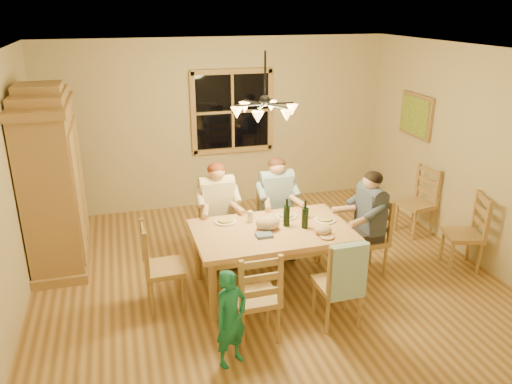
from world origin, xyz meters
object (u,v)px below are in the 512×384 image
object	(u,v)px
adult_slate_man	(369,210)
chair_spare_back	(414,214)
armoire	(53,185)
chair_end_right	(366,251)
dining_table	(272,237)
chair_near_right	(337,296)
chair_near_left	(255,310)
adult_woman	(217,201)
chair_far_left	(218,239)
chair_end_left	(165,280)
chair_far_right	(276,232)
adult_plaid_man	(277,194)
child	(231,319)
chair_spare_front	(461,246)
wine_bottle_b	(305,214)
chandelier	(265,109)

from	to	relation	value
adult_slate_man	chair_spare_back	world-z (taller)	adult_slate_man
armoire	chair_end_right	distance (m)	3.96
dining_table	chair_near_right	size ratio (longest dim) A/B	1.82
armoire	chair_near_left	distance (m)	3.06
adult_woman	dining_table	bearing A→B (deg)	117.90
chair_far_left	chair_end_left	distance (m)	1.15
chair_far_right	chair_near_right	world-z (taller)	same
chair_far_left	chair_spare_back	size ratio (longest dim) A/B	1.00
chair_far_left	adult_plaid_man	size ratio (longest dim) A/B	1.13
child	chair_spare_front	xyz separation A→B (m)	(3.20, 0.98, -0.18)
adult_plaid_man	chair_far_right	bearing A→B (deg)	179.01
chair_near_left	wine_bottle_b	distance (m)	1.29
armoire	wine_bottle_b	distance (m)	3.13
chair_near_left	child	world-z (taller)	chair_near_left
armoire	adult_woman	bearing A→B (deg)	-14.77
armoire	adult_woman	xyz separation A→B (m)	(1.96, -0.52, -0.22)
chandelier	adult_slate_man	size ratio (longest dim) A/B	0.88
armoire	chair_spare_back	world-z (taller)	armoire
armoire	chair_near_right	world-z (taller)	armoire
chair_far_left	chair_near_left	xyz separation A→B (m)	(0.03, -1.68, 0.00)
child	chair_spare_back	bearing A→B (deg)	5.01
chair_end_left	adult_plaid_man	xyz separation A→B (m)	(1.57, 0.87, 0.54)
chair_end_left	chair_far_left	bearing A→B (deg)	136.74
adult_woman	adult_slate_man	size ratio (longest dim) A/B	1.00
armoire	child	bearing A→B (deg)	-56.45
chair_far_right	child	distance (m)	2.29
chandelier	chair_end_right	size ratio (longest dim) A/B	0.78
armoire	adult_woman	world-z (taller)	armoire
armoire	chair_near_right	distance (m)	3.69
adult_woman	adult_plaid_man	size ratio (longest dim) A/B	1.00
chandelier	adult_plaid_man	distance (m)	1.38
dining_table	child	distance (m)	1.40
chair_far_left	chair_far_right	xyz separation A→B (m)	(0.79, 0.01, 0.00)
chandelier	chair_spare_back	world-z (taller)	chandelier
chair_end_left	child	bearing A→B (deg)	22.04
wine_bottle_b	chair_spare_back	size ratio (longest dim) A/B	0.33
chair_near_left	chair_end_left	size ratio (longest dim) A/B	1.00
chair_far_right	chair_near_right	size ratio (longest dim) A/B	1.00
armoire	chair_end_right	size ratio (longest dim) A/B	2.32
chair_end_left	chair_end_right	xyz separation A→B (m)	(2.47, 0.04, 0.00)
adult_woman	adult_plaid_man	xyz separation A→B (m)	(0.79, 0.01, 0.00)
chair_spare_back	chair_end_right	bearing A→B (deg)	112.90
chair_far_right	adult_slate_man	world-z (taller)	adult_slate_man
adult_slate_man	adult_woman	bearing A→B (deg)	63.43
chair_far_left	wine_bottle_b	bearing A→B (deg)	132.05
chair_far_left	chair_end_left	bearing A→B (deg)	46.74
chair_far_right	chair_spare_back	size ratio (longest dim) A/B	1.00
adult_plaid_man	chair_far_left	bearing A→B (deg)	0.00
armoire	wine_bottle_b	bearing A→B (deg)	-26.81
chair_far_right	chair_near_left	bearing A→B (deg)	64.80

